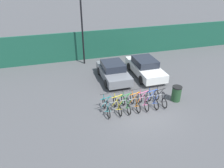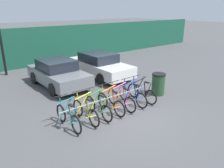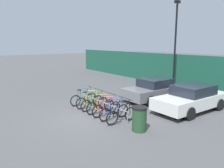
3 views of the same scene
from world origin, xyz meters
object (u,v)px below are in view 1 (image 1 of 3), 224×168
object	(u,v)px
bicycle_pink	(143,101)
bicycle_black	(160,98)
bicycle_yellow	(117,105)
bike_rack	(133,100)
bicycle_green	(126,104)
car_white	(145,67)
lamp_post	(82,22)
bicycle_orange	(135,102)
bicycle_blue	(153,100)
bicycle_teal	(106,107)
car_grey	(113,71)
trash_bin	(176,93)

from	to	relation	value
bicycle_pink	bicycle_black	bearing A→B (deg)	-2.24
bicycle_yellow	bike_rack	bearing A→B (deg)	5.61
bicycle_green	car_white	distance (m)	5.21
bike_rack	lamp_post	xyz separation A→B (m)	(-1.74, 7.83, 3.21)
bicycle_orange	car_white	xyz separation A→B (m)	(2.50, 4.17, 0.31)
car_white	lamp_post	distance (m)	6.48
bicycle_yellow	bicycle_blue	distance (m)	2.35
bike_rack	bicycle_teal	bearing A→B (deg)	-175.29
bicycle_teal	bicycle_orange	distance (m)	1.85
bicycle_black	car_white	bearing A→B (deg)	82.40
bicycle_teal	car_white	bearing A→B (deg)	43.94
bicycle_pink	car_white	xyz separation A→B (m)	(1.95, 4.17, 0.31)
bike_rack	bicycle_teal	distance (m)	1.81
bike_rack	car_white	xyz separation A→B (m)	(2.55, 4.02, 0.20)
bicycle_teal	car_grey	distance (m)	4.47
lamp_post	bicycle_yellow	bearing A→B (deg)	-85.47
bicycle_pink	lamp_post	world-z (taller)	lamp_post
bike_rack	car_white	size ratio (longest dim) A/B	0.92
car_white	bicycle_yellow	bearing A→B (deg)	-131.28
car_white	lamp_post	size ratio (longest dim) A/B	0.67
bicycle_green	bicycle_blue	distance (m)	1.80
bike_rack	bicycle_teal	world-z (taller)	bicycle_teal
bike_rack	trash_bin	distance (m)	2.96
car_white	bicycle_orange	bearing A→B (deg)	-120.97
bicycle_yellow	car_grey	xyz separation A→B (m)	(0.97, 4.13, 0.31)
car_white	trash_bin	size ratio (longest dim) A/B	4.37
bike_rack	bicycle_orange	bearing A→B (deg)	-71.73
bicycle_orange	car_grey	bearing A→B (deg)	93.65
bicycle_yellow	trash_bin	distance (m)	4.07
trash_bin	bicycle_orange	bearing A→B (deg)	-179.33
bicycle_pink	trash_bin	size ratio (longest dim) A/B	1.66
bicycle_yellow	bicycle_green	bearing A→B (deg)	-2.03
bicycle_orange	bicycle_pink	size ratio (longest dim) A/B	1.00
bicycle_yellow	bicycle_blue	size ratio (longest dim) A/B	1.00
bicycle_teal	car_white	distance (m)	6.04
bike_rack	bicycle_blue	distance (m)	1.26
bike_rack	bicycle_orange	world-z (taller)	bicycle_orange
car_grey	bicycle_yellow	bearing A→B (deg)	-103.27
bicycle_blue	car_grey	xyz separation A→B (m)	(-1.38, 4.13, 0.31)
bicycle_teal	trash_bin	distance (m)	4.76
bicycle_orange	lamp_post	distance (m)	8.82
trash_bin	bicycle_teal	bearing A→B (deg)	-179.59
bike_rack	car_white	world-z (taller)	car_white
bicycle_yellow	lamp_post	world-z (taller)	lamp_post
bicycle_pink	trash_bin	world-z (taller)	bicycle_pink
bicycle_yellow	car_white	xyz separation A→B (m)	(3.66, 4.17, 0.31)
bicycle_teal	bicycle_blue	bearing A→B (deg)	0.20
bicycle_green	bicycle_pink	size ratio (longest dim) A/B	1.00
bicycle_blue	car_white	bearing A→B (deg)	68.86
bicycle_black	lamp_post	xyz separation A→B (m)	(-3.55, 7.97, 3.32)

